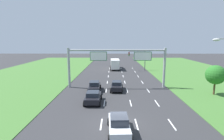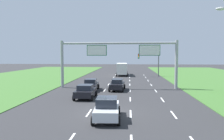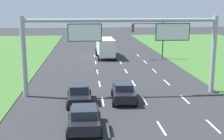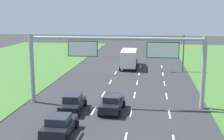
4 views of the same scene
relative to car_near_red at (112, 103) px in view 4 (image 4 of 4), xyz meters
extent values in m
cube|color=white|center=(-1.75, -6.09, -0.78)|extent=(0.14, 2.40, 0.01)
cube|color=white|center=(-1.75, -0.09, -0.78)|extent=(0.14, 2.40, 0.01)
cube|color=white|center=(-1.75, 5.91, -0.78)|extent=(0.14, 2.40, 0.01)
cube|color=white|center=(-1.75, 11.91, -0.78)|extent=(0.14, 2.40, 0.01)
cube|color=white|center=(-1.75, 17.91, -0.78)|extent=(0.14, 2.40, 0.01)
cube|color=white|center=(-1.75, 23.91, -0.78)|extent=(0.14, 2.40, 0.01)
cube|color=white|center=(1.75, -6.09, -0.78)|extent=(0.14, 2.40, 0.01)
cube|color=white|center=(1.75, -0.09, -0.78)|extent=(0.14, 2.40, 0.01)
cube|color=white|center=(1.75, 5.91, -0.78)|extent=(0.14, 2.40, 0.01)
cube|color=white|center=(1.75, 11.91, -0.78)|extent=(0.14, 2.40, 0.01)
cube|color=white|center=(1.75, 17.91, -0.78)|extent=(0.14, 2.40, 0.01)
cube|color=white|center=(1.75, 23.91, -0.78)|extent=(0.14, 2.40, 0.01)
cube|color=white|center=(5.25, -0.09, -0.78)|extent=(0.14, 2.40, 0.01)
cube|color=white|center=(5.25, 5.91, -0.78)|extent=(0.14, 2.40, 0.01)
cube|color=white|center=(5.25, 11.91, -0.78)|extent=(0.14, 2.40, 0.01)
cube|color=white|center=(5.25, 17.91, -0.78)|extent=(0.14, 2.40, 0.01)
cube|color=white|center=(5.25, 23.91, -0.78)|extent=(0.14, 2.40, 0.01)
cube|color=black|center=(0.00, -0.01, -0.12)|extent=(1.96, 4.22, 0.69)
cube|color=#232833|center=(0.00, 0.04, 0.49)|extent=(1.54, 2.07, 0.55)
cylinder|color=black|center=(-0.81, 1.55, -0.47)|extent=(0.25, 0.65, 0.64)
cylinder|color=black|center=(0.97, 1.45, -0.47)|extent=(0.25, 0.65, 0.64)
cylinder|color=black|center=(-0.97, -1.48, -0.47)|extent=(0.25, 0.65, 0.64)
cylinder|color=black|center=(0.81, -1.58, -0.47)|extent=(0.25, 0.65, 0.64)
cube|color=black|center=(-3.68, -0.32, -0.16)|extent=(1.84, 4.29, 0.61)
cube|color=#232833|center=(-3.68, -0.25, 0.46)|extent=(1.51, 1.96, 0.63)
cylinder|color=black|center=(-4.60, 1.24, -0.47)|extent=(0.23, 0.64, 0.64)
cylinder|color=black|center=(-2.81, 1.27, -0.47)|extent=(0.23, 0.64, 0.64)
cylinder|color=black|center=(-4.54, -1.92, -0.47)|extent=(0.23, 0.64, 0.64)
cylinder|color=black|center=(-2.75, -1.88, -0.47)|extent=(0.23, 0.64, 0.64)
cube|color=black|center=(-3.26, -5.91, -0.13)|extent=(1.93, 3.97, 0.68)
cube|color=#232833|center=(-3.26, -6.10, 0.49)|extent=(1.58, 1.83, 0.57)
cylinder|color=black|center=(-4.24, -4.48, -0.47)|extent=(0.22, 0.64, 0.64)
cylinder|color=black|center=(-2.27, -4.48, -0.47)|extent=(0.22, 0.64, 0.64)
cylinder|color=black|center=(-4.24, -7.34, -0.47)|extent=(0.22, 0.64, 0.64)
cylinder|color=black|center=(-2.28, -7.34, -0.47)|extent=(0.22, 0.64, 0.64)
cube|color=silver|center=(-0.19, 26.00, 0.76)|extent=(2.25, 2.16, 2.20)
cube|color=silver|center=(-0.08, 21.79, 0.91)|extent=(2.51, 6.09, 2.49)
cylinder|color=black|center=(-1.33, 26.47, -0.34)|extent=(0.30, 0.91, 0.90)
cylinder|color=black|center=(0.92, 26.53, -0.34)|extent=(0.30, 0.91, 0.90)
cylinder|color=black|center=(-1.36, 24.17, -0.34)|extent=(0.30, 0.91, 0.90)
cylinder|color=black|center=(1.06, 24.23, -0.34)|extent=(0.30, 0.91, 0.90)
cylinder|color=black|center=(-1.23, 19.34, -0.34)|extent=(0.30, 0.91, 0.90)
cylinder|color=black|center=(1.19, 19.41, -0.34)|extent=(0.30, 0.91, 0.90)
cylinder|color=#9EA0A5|center=(-8.40, 2.02, 2.71)|extent=(0.44, 0.44, 7.00)
cylinder|color=#9EA0A5|center=(8.40, 2.02, 2.71)|extent=(0.44, 0.44, 7.00)
cylinder|color=#9EA0A5|center=(0.00, 2.02, 5.81)|extent=(16.80, 0.32, 0.32)
cube|color=#0C5B28|center=(-3.15, 2.02, 4.78)|extent=(2.94, 0.12, 1.55)
cube|color=white|center=(-3.15, 1.96, 4.78)|extent=(2.78, 0.01, 1.39)
cube|color=#0C5B28|center=(4.55, 2.02, 4.78)|extent=(3.06, 0.12, 1.55)
cube|color=white|center=(4.55, 1.96, 4.78)|extent=(2.90, 0.01, 1.39)
cylinder|color=#47494F|center=(8.30, 20.27, 2.01)|extent=(0.20, 0.20, 5.60)
cylinder|color=#47494F|center=(6.05, 20.27, 4.46)|extent=(4.50, 0.14, 0.14)
cube|color=black|center=(3.80, 20.27, 3.81)|extent=(0.32, 0.36, 1.10)
sphere|color=red|center=(3.80, 20.07, 4.18)|extent=(0.22, 0.22, 0.22)
sphere|color=orange|center=(3.80, 20.07, 3.81)|extent=(0.22, 0.22, 0.22)
sphere|color=green|center=(3.80, 20.07, 3.44)|extent=(0.22, 0.22, 0.22)
camera|label=1|loc=(-0.56, -28.30, 7.35)|focal=28.00mm
camera|label=2|loc=(1.60, -29.95, 4.06)|focal=35.00mm
camera|label=3|loc=(-3.09, -24.92, 7.09)|focal=50.00mm
camera|label=4|loc=(3.48, -27.50, 8.52)|focal=50.00mm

